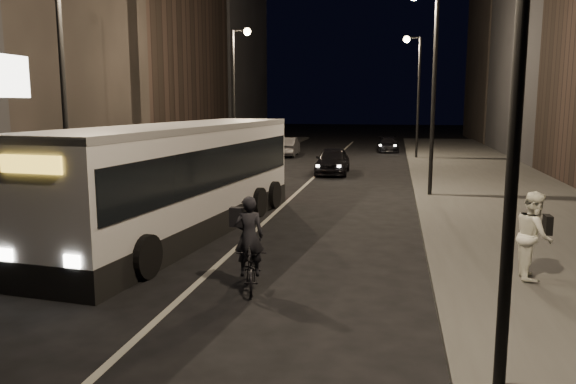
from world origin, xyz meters
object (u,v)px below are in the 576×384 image
at_px(city_bus, 182,175).
at_px(car_near, 333,161).
at_px(cyclist_on_bicycle, 251,258).
at_px(pedestrian_woman, 534,235).
at_px(streetlight_right_mid, 428,65).
at_px(streetlight_left_near, 69,52).
at_px(streetlight_right_far, 415,80).
at_px(streetlight_left_far, 238,78).
at_px(car_far, 388,144).
at_px(car_mid, 287,147).

bearing_deg(city_bus, car_near, 85.75).
bearing_deg(cyclist_on_bicycle, pedestrian_woman, -1.22).
height_order(streetlight_right_mid, streetlight_left_near, same).
bearing_deg(streetlight_right_far, city_bus, -107.26).
height_order(streetlight_left_far, pedestrian_woman, streetlight_left_far).
bearing_deg(city_bus, cyclist_on_bicycle, -47.96).
xyz_separation_m(streetlight_left_far, car_far, (8.93, 12.08, -4.79)).
relative_size(streetlight_right_far, car_far, 2.04).
bearing_deg(car_far, streetlight_right_far, -77.49).
xyz_separation_m(streetlight_left_near, city_bus, (3.28, 0.24, -3.59)).
height_order(streetlight_left_far, car_far, streetlight_left_far).
bearing_deg(city_bus, car_far, 85.79).
distance_m(pedestrian_woman, car_far, 33.25).
xyz_separation_m(city_bus, car_far, (5.65, 29.83, -1.20)).
xyz_separation_m(city_bus, cyclist_on_bicycle, (3.29, -4.61, -1.10)).
bearing_deg(pedestrian_woman, streetlight_left_near, 79.10).
height_order(pedestrian_woman, car_mid, pedestrian_woman).
bearing_deg(car_near, cyclist_on_bicycle, -90.21).
distance_m(streetlight_left_near, car_mid, 25.31).
distance_m(streetlight_left_near, city_bus, 4.87).
relative_size(city_bus, car_near, 2.86).
xyz_separation_m(streetlight_left_near, streetlight_left_far, (0.00, 18.00, 0.00)).
relative_size(streetlight_right_mid, car_near, 1.89).
bearing_deg(streetlight_left_far, city_bus, -79.52).
xyz_separation_m(streetlight_right_mid, city_bus, (-7.38, -7.76, -3.59)).
distance_m(cyclist_on_bicycle, car_mid, 29.58).
distance_m(car_near, car_mid, 10.55).
bearing_deg(car_near, streetlight_left_near, -113.44).
height_order(car_near, car_mid, car_near).
bearing_deg(car_near, car_mid, 113.15).
bearing_deg(city_bus, car_mid, 100.13).
relative_size(streetlight_right_far, car_near, 1.89).
bearing_deg(car_far, streetlight_left_far, -129.89).
height_order(streetlight_left_near, pedestrian_woman, streetlight_left_near).
xyz_separation_m(streetlight_right_far, streetlight_left_near, (-10.66, -24.00, 0.00)).
xyz_separation_m(streetlight_left_far, pedestrian_woman, (12.43, -20.98, -4.26)).
xyz_separation_m(streetlight_right_far, cyclist_on_bicycle, (-4.09, -28.36, -4.69)).
distance_m(car_near, car_far, 15.11).
bearing_deg(pedestrian_woman, streetlight_right_mid, 11.73).
xyz_separation_m(cyclist_on_bicycle, car_near, (-0.44, 19.59, 0.06)).
relative_size(streetlight_right_mid, car_far, 2.04).
height_order(pedestrian_woman, car_near, pedestrian_woman).
bearing_deg(streetlight_right_far, streetlight_right_mid, -90.00).
bearing_deg(streetlight_left_near, streetlight_right_far, 66.04).
xyz_separation_m(cyclist_on_bicycle, car_far, (2.36, 34.44, -0.10)).
distance_m(city_bus, car_near, 15.29).
height_order(streetlight_right_mid, car_mid, streetlight_right_mid).
bearing_deg(streetlight_left_far, car_mid, 75.74).
bearing_deg(car_far, streetlight_right_mid, -88.92).
distance_m(streetlight_left_near, car_far, 31.74).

